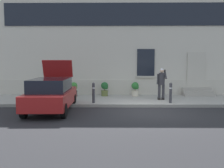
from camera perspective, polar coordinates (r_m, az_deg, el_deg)
name	(u,v)px	position (r m, az deg, el deg)	size (l,w,h in m)	color
ground_plane	(147,111)	(11.50, 8.05, -6.19)	(80.00, 80.00, 0.00)	#232326
sidewalk	(141,100)	(14.23, 6.60, -3.69)	(24.00, 3.60, 0.15)	#99968E
curb_edge	(145,106)	(12.41, 7.49, -5.00)	(24.00, 0.12, 0.15)	gray
building_facade	(137,39)	(16.61, 5.85, 10.22)	(24.00, 1.52, 7.50)	beige
entrance_stoop	(197,92)	(16.37, 19.04, -1.86)	(1.84, 0.96, 0.48)	#9E998E
hatchback_car_red	(51,94)	(11.52, -13.76, -2.24)	(1.88, 4.11, 2.34)	maroon
bollard_near_person	(171,92)	(12.94, 13.32, -1.82)	(0.15, 0.15, 1.04)	#333338
bollard_far_left	(94,92)	(12.67, -4.28, -1.84)	(0.15, 0.15, 1.04)	#333338
person_on_phone	(162,82)	(13.89, 11.32, 0.50)	(0.51, 0.49, 1.75)	#2D2D33
planter_terracotta	(43,89)	(15.71, -15.49, -1.06)	(0.44, 0.44, 0.86)	#B25B38
planter_charcoal	(74,89)	(15.28, -8.74, -1.10)	(0.44, 0.44, 0.86)	#2D2D30
planter_olive	(105,89)	(15.20, -1.69, -1.07)	(0.44, 0.44, 0.86)	#606B38
planter_cream	(135,89)	(15.22, 5.36, -1.09)	(0.44, 0.44, 0.86)	beige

